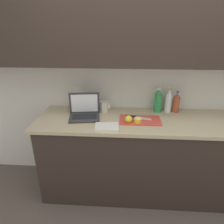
# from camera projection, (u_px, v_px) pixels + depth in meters

# --- Properties ---
(ground_plane) EXTENTS (12.00, 12.00, 0.00)m
(ground_plane) POSITION_uv_depth(u_px,v_px,m) (141.00, 188.00, 2.39)
(ground_plane) COLOR #564C47
(ground_plane) RESTS_ON ground
(wall_back) EXTENTS (5.20, 0.38, 2.60)m
(wall_back) POSITION_uv_depth(u_px,v_px,m) (148.00, 51.00, 2.01)
(wall_back) COLOR white
(wall_back) RESTS_ON ground_plane
(counter_unit) EXTENTS (2.24, 0.64, 0.91)m
(counter_unit) POSITION_uv_depth(u_px,v_px,m) (145.00, 156.00, 2.21)
(counter_unit) COLOR #332823
(counter_unit) RESTS_ON ground_plane
(laptop) EXTENTS (0.34, 0.27, 0.24)m
(laptop) POSITION_uv_depth(u_px,v_px,m) (84.00, 112.00, 2.08)
(laptop) COLOR #333338
(laptop) RESTS_ON counter_unit
(cutting_board) EXTENTS (0.42, 0.24, 0.01)m
(cutting_board) POSITION_uv_depth(u_px,v_px,m) (140.00, 120.00, 2.01)
(cutting_board) COLOR #D1473D
(cutting_board) RESTS_ON counter_unit
(knife) EXTENTS (0.26, 0.10, 0.02)m
(knife) POSITION_uv_depth(u_px,v_px,m) (134.00, 117.00, 2.06)
(knife) COLOR silver
(knife) RESTS_ON cutting_board
(lemon_half_cut) EXTENTS (0.08, 0.08, 0.04)m
(lemon_half_cut) POSITION_uv_depth(u_px,v_px,m) (138.00, 120.00, 1.96)
(lemon_half_cut) COLOR yellow
(lemon_half_cut) RESTS_ON cutting_board
(lemon_whole_beside) EXTENTS (0.07, 0.07, 0.07)m
(lemon_whole_beside) POSITION_uv_depth(u_px,v_px,m) (128.00, 119.00, 1.94)
(lemon_whole_beside) COLOR yellow
(lemon_whole_beside) RESTS_ON cutting_board
(bottle_green_soda) EXTENTS (0.07, 0.07, 0.24)m
(bottle_green_soda) POSITION_uv_depth(u_px,v_px,m) (176.00, 103.00, 2.18)
(bottle_green_soda) COLOR #A34C2D
(bottle_green_soda) RESTS_ON counter_unit
(bottle_oil_tall) EXTENTS (0.07, 0.07, 0.27)m
(bottle_oil_tall) POSITION_uv_depth(u_px,v_px,m) (168.00, 101.00, 2.18)
(bottle_oil_tall) COLOR silver
(bottle_oil_tall) RESTS_ON counter_unit
(bottle_water_clear) EXTENTS (0.08, 0.08, 0.27)m
(bottle_water_clear) POSITION_uv_depth(u_px,v_px,m) (158.00, 101.00, 2.18)
(bottle_water_clear) COLOR #2D934C
(bottle_water_clear) RESTS_ON counter_unit
(measuring_cup) EXTENTS (0.12, 0.10, 0.11)m
(measuring_cup) POSITION_uv_depth(u_px,v_px,m) (104.00, 106.00, 2.22)
(measuring_cup) COLOR silver
(measuring_cup) RESTS_ON counter_unit
(dish_towel) EXTENTS (0.23, 0.17, 0.02)m
(dish_towel) POSITION_uv_depth(u_px,v_px,m) (107.00, 127.00, 1.86)
(dish_towel) COLOR silver
(dish_towel) RESTS_ON counter_unit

